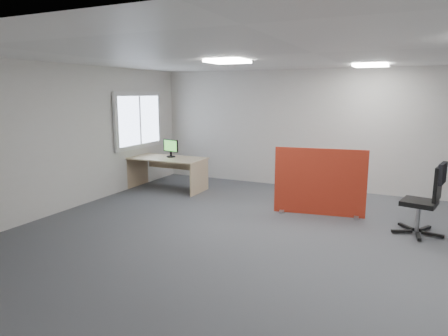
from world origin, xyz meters
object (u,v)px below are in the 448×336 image
at_px(second_desk, 168,165).
at_px(monitor_second, 171,147).
at_px(red_divider, 320,183).
at_px(office_chair, 428,195).

distance_m(second_desk, monitor_second, 0.40).
relative_size(red_divider, monitor_second, 3.66).
bearing_deg(monitor_second, red_divider, 4.59).
bearing_deg(red_divider, second_desk, 163.11).
distance_m(second_desk, office_chair, 5.35).
xyz_separation_m(monitor_second, office_chair, (5.24, -1.00, -0.31)).
bearing_deg(monitor_second, office_chair, 3.58).
height_order(second_desk, monitor_second, monitor_second).
bearing_deg(second_desk, office_chair, -9.84).
bearing_deg(office_chair, second_desk, -177.68).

